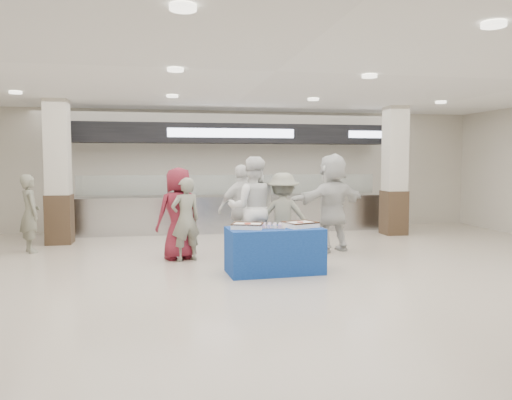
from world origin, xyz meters
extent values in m
plane|color=beige|center=(0.00, 0.00, 0.00)|extent=(14.00, 14.00, 0.00)
cube|color=#AEAFB5|center=(0.00, 5.40, 0.45)|extent=(8.00, 0.80, 0.90)
cube|color=#AEAFB5|center=(0.00, 5.40, 0.92)|extent=(8.00, 0.85, 0.04)
cube|color=white|center=(0.00, 5.10, 1.25)|extent=(7.60, 0.02, 0.50)
cube|color=black|center=(0.00, 5.40, 2.55)|extent=(8.40, 0.70, 0.50)
cube|color=white|center=(0.00, 5.04, 2.55)|extent=(3.20, 0.03, 0.22)
cube|color=white|center=(3.80, 5.04, 2.55)|extent=(1.40, 0.03, 0.18)
cube|color=#362618|center=(-4.00, 4.20, 0.55)|extent=(0.55, 0.55, 1.10)
cube|color=beige|center=(-4.00, 4.20, 2.15)|extent=(0.50, 0.50, 2.10)
cube|color=#362618|center=(4.00, 4.20, 0.55)|extent=(0.55, 0.55, 1.10)
cube|color=beige|center=(4.00, 4.20, 2.15)|extent=(0.50, 0.50, 2.10)
cube|color=#164097|center=(0.09, 0.47, 0.38)|extent=(1.60, 0.87, 0.75)
cube|color=white|center=(-0.36, 0.48, 0.79)|extent=(0.59, 0.52, 0.08)
cube|color=#402312|center=(-0.36, 0.48, 0.84)|extent=(0.59, 0.52, 0.02)
cylinder|color=#B52B19|center=(-0.36, 0.48, 0.83)|extent=(0.14, 0.14, 0.01)
cube|color=white|center=(0.53, 0.49, 0.79)|extent=(0.62, 0.55, 0.08)
cube|color=#402312|center=(0.53, 0.49, 0.84)|extent=(0.62, 0.55, 0.02)
cylinder|color=#B52B19|center=(0.53, 0.49, 0.83)|extent=(0.15, 0.15, 0.01)
cube|color=#B7B7BC|center=(0.05, 0.47, 0.76)|extent=(0.52, 0.44, 0.02)
imported|color=maroon|center=(-1.43, 1.93, 0.87)|extent=(1.00, 0.84, 1.73)
imported|color=slate|center=(-1.31, 1.75, 0.77)|extent=(0.66, 0.54, 1.55)
imported|color=white|center=(-0.06, 1.70, 0.96)|extent=(1.03, 0.86, 1.93)
imported|color=white|center=(-0.17, 2.23, 0.89)|extent=(1.12, 0.71, 1.78)
imported|color=slate|center=(0.48, 1.51, 0.82)|extent=(1.17, 0.83, 1.63)
imported|color=silver|center=(1.68, 2.20, 1.00)|extent=(1.94, 1.25, 2.00)
imported|color=slate|center=(-4.37, 3.20, 0.79)|extent=(0.61, 0.69, 1.58)
camera|label=1|loc=(-1.68, -7.47, 1.85)|focal=35.00mm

